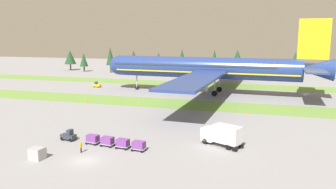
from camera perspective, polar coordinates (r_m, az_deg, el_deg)
ground_plane at (r=50.19m, az=-14.18°, el=-11.09°), size 400.00×400.00×0.00m
grass_strip_near at (r=88.62m, az=0.10°, el=-1.54°), size 320.00×12.49×0.01m
grass_strip_far at (r=124.04m, az=4.90°, el=1.77°), size 320.00×12.49×0.01m
airliner at (r=103.43m, az=7.40°, el=4.60°), size 69.78×85.56×22.70m
baggage_tug at (r=59.99m, az=-16.87°, el=-6.87°), size 2.73×1.58×1.97m
cargo_dolly_lead at (r=56.99m, az=-12.94°, el=-7.48°), size 2.35×1.73×1.55m
cargo_dolly_second at (r=55.40m, az=-10.47°, el=-7.90°), size 2.35×1.73×1.55m
cargo_dolly_third at (r=53.93m, az=-7.86°, el=-8.32°), size 2.35×1.73×1.55m
cargo_dolly_fourth at (r=52.58m, az=-5.10°, el=-8.76°), size 2.35×1.73×1.55m
catering_truck at (r=55.01m, az=9.37°, el=-6.87°), size 7.28×5.01×3.58m
pushback_tractor at (r=119.26m, az=-12.24°, el=1.63°), size 2.65×1.41×1.97m
ground_crew_marshaller at (r=53.37m, az=-14.89°, el=-8.75°), size 0.36×0.53×1.74m
uld_container_0 at (r=52.67m, az=-21.84°, el=-9.51°), size 2.12×1.76×1.71m
uld_container_1 at (r=53.05m, az=-21.68°, el=-9.45°), size 2.14×1.79×1.54m
taxiway_marker_0 at (r=88.38m, az=-5.09°, el=-1.46°), size 0.44×0.44×0.49m
taxiway_marker_1 at (r=78.82m, az=13.45°, el=-3.10°), size 0.44×0.44×0.51m
taxiway_marker_2 at (r=94.39m, az=-13.97°, el=-0.92°), size 0.44×0.44×0.67m
taxiway_marker_3 at (r=82.64m, az=12.28°, el=-2.40°), size 0.44×0.44×0.66m
distant_tree_line at (r=152.80m, az=7.06°, el=5.94°), size 155.18×10.52×12.75m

